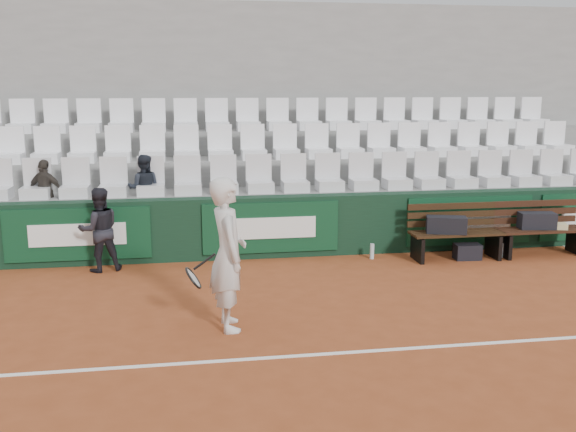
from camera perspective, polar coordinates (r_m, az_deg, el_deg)
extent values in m
plane|color=brown|center=(6.93, 4.46, -12.09)|extent=(80.00, 80.00, 0.00)
cube|color=white|center=(6.93, 4.46, -12.06)|extent=(18.00, 0.06, 0.01)
cube|color=black|center=(10.53, -0.57, -0.91)|extent=(18.00, 0.30, 1.00)
cube|color=#0C381E|center=(10.38, -18.17, -1.56)|extent=(2.20, 0.04, 0.82)
cube|color=#0C381E|center=(10.33, -1.53, -1.04)|extent=(2.20, 0.04, 0.82)
cube|color=#0C381E|center=(11.28, 15.85, -0.40)|extent=(2.20, 0.04, 0.82)
cube|color=gray|center=(11.13, -1.05, -0.22)|extent=(18.00, 0.95, 1.00)
cube|color=gray|center=(12.02, -1.69, 1.75)|extent=(18.00, 0.95, 1.45)
cube|color=gray|center=(12.91, -2.24, 3.45)|extent=(18.00, 0.95, 1.90)
cube|color=gray|center=(13.41, -2.61, 9.11)|extent=(18.00, 0.30, 4.40)
cube|color=silver|center=(10.82, -0.93, 3.82)|extent=(11.90, 0.44, 0.63)
cube|color=white|center=(11.71, -1.61, 6.62)|extent=(11.90, 0.44, 0.63)
cube|color=white|center=(12.62, -2.19, 9.03)|extent=(11.90, 0.44, 0.63)
cube|color=black|center=(10.74, 14.70, -2.55)|extent=(1.50, 0.56, 0.45)
cube|color=#331A0F|center=(11.42, 21.50, -2.15)|extent=(1.50, 0.56, 0.45)
cube|color=black|center=(10.55, 13.89, -0.76)|extent=(0.67, 0.43, 0.27)
cube|color=black|center=(11.32, 21.25, -0.38)|extent=(0.61, 0.35, 0.27)
cube|color=#C6B980|center=(11.46, 22.73, -0.81)|extent=(0.38, 0.33, 0.09)
cube|color=black|center=(10.80, 15.65, -3.07)|extent=(0.43, 0.27, 0.25)
cylinder|color=silver|center=(10.52, 7.48, -3.12)|extent=(0.07, 0.07, 0.25)
cylinder|color=silver|center=(11.09, 18.53, -2.89)|extent=(0.07, 0.07, 0.24)
imported|color=silver|center=(7.35, -5.36, -3.38)|extent=(0.49, 0.68, 1.77)
torus|color=black|center=(7.41, -8.42, -5.48)|extent=(0.19, 0.30, 0.26)
cylinder|color=black|center=(7.36, -7.43, -4.04)|extent=(0.26, 0.03, 0.20)
imported|color=black|center=(10.05, -16.42, -1.18)|extent=(0.73, 0.64, 1.28)
imported|color=#2F2A26|center=(10.97, -20.88, 4.30)|extent=(0.67, 0.47, 1.06)
imported|color=black|center=(10.76, -12.78, 4.78)|extent=(0.58, 0.47, 1.11)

